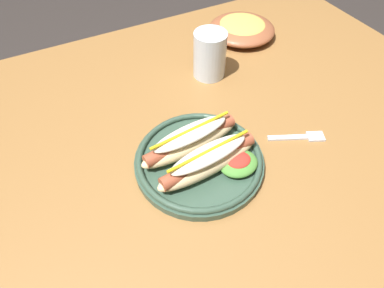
% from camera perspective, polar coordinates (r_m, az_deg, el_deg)
% --- Properties ---
extents(ground_plane, '(8.00, 8.00, 0.00)m').
position_cam_1_polar(ground_plane, '(1.33, -1.96, -21.56)').
color(ground_plane, '#2D2826').
extents(dining_table, '(1.47, 0.98, 0.74)m').
position_cam_1_polar(dining_table, '(0.75, -3.26, -4.60)').
color(dining_table, olive).
rests_on(dining_table, ground_plane).
extents(hot_dog_plate, '(0.25, 0.25, 0.08)m').
position_cam_1_polar(hot_dog_plate, '(0.63, 1.55, -2.11)').
color(hot_dog_plate, '#334C3D').
rests_on(hot_dog_plate, dining_table).
extents(fork, '(0.12, 0.07, 0.00)m').
position_cam_1_polar(fork, '(0.73, 18.47, 1.16)').
color(fork, silver).
rests_on(fork, dining_table).
extents(water_cup, '(0.08, 0.08, 0.11)m').
position_cam_1_polar(water_cup, '(0.83, 3.10, 15.30)').
color(water_cup, silver).
rests_on(water_cup, dining_table).
extents(side_bowl, '(0.19, 0.19, 0.05)m').
position_cam_1_polar(side_bowl, '(1.01, 8.71, 19.36)').
color(side_bowl, brown).
rests_on(side_bowl, dining_table).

